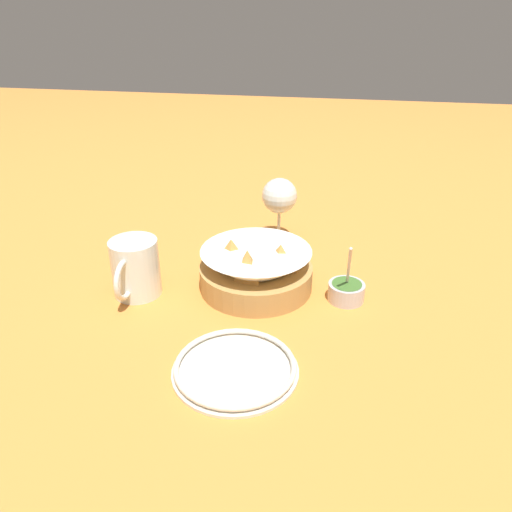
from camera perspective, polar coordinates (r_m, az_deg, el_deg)
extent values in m
plane|color=orange|center=(0.90, -1.32, -4.28)|extent=(4.00, 4.00, 0.00)
cylinder|color=#B2894C|center=(0.91, 0.00, -2.38)|extent=(0.20, 0.20, 0.04)
cone|color=white|center=(0.90, 0.00, -1.43)|extent=(0.20, 0.20, 0.07)
cylinder|color=#3D842D|center=(0.90, 0.00, -2.25)|extent=(0.15, 0.15, 0.01)
pyramid|color=#CC8E42|center=(0.85, -0.98, -1.36)|extent=(0.08, 0.08, 0.07)
pyramid|color=#CC8E42|center=(0.88, 2.83, -0.46)|extent=(0.08, 0.08, 0.06)
pyramid|color=#CC8E42|center=(0.93, 0.33, 0.62)|extent=(0.08, 0.07, 0.05)
pyramid|color=#CC8E42|center=(0.89, -2.81, 0.04)|extent=(0.05, 0.07, 0.07)
cylinder|color=#B7B7BC|center=(0.89, 10.27, -4.05)|extent=(0.06, 0.06, 0.03)
cylinder|color=#42702D|center=(0.88, 10.30, -3.73)|extent=(0.05, 0.05, 0.02)
cylinder|color=#B7B7BC|center=(0.85, 10.52, -1.55)|extent=(0.06, 0.01, 0.11)
cylinder|color=silver|center=(1.09, 2.59, 1.87)|extent=(0.06, 0.06, 0.00)
cylinder|color=silver|center=(1.08, 2.63, 3.60)|extent=(0.01, 0.01, 0.07)
sphere|color=silver|center=(1.05, 2.70, 6.90)|extent=(0.07, 0.07, 0.07)
sphere|color=beige|center=(1.06, 2.69, 6.43)|extent=(0.05, 0.05, 0.05)
cylinder|color=silver|center=(0.90, -13.59, -1.29)|extent=(0.08, 0.08, 0.10)
cylinder|color=#935119|center=(0.91, -13.50, -1.98)|extent=(0.07, 0.07, 0.07)
torus|color=silver|center=(0.86, -14.79, -2.62)|extent=(0.07, 0.01, 0.07)
cylinder|color=silver|center=(0.72, -2.38, -12.82)|extent=(0.18, 0.18, 0.01)
torus|color=silver|center=(0.72, -2.39, -12.43)|extent=(0.17, 0.17, 0.01)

